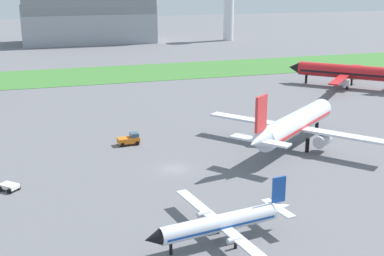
{
  "coord_description": "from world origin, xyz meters",
  "views": [
    {
      "loc": [
        -19.18,
        -69.14,
        27.19
      ],
      "look_at": [
        5.92,
        9.86,
        3.0
      ],
      "focal_mm": 48.71,
      "sensor_mm": 36.0,
      "label": 1
    }
  ],
  "objects_px": {
    "airplane_parked_jet_far": "(346,72)",
    "baggage_cart_midfield": "(9,186)",
    "airplane_foreground_turboprop": "(222,222)",
    "pushback_tug_near_gate": "(129,139)",
    "airplane_midfield_jet": "(294,124)"
  },
  "relations": [
    {
      "from": "pushback_tug_near_gate",
      "to": "baggage_cart_midfield",
      "type": "xyz_separation_m",
      "value": [
        -18.92,
        -14.48,
        -0.34
      ]
    },
    {
      "from": "airplane_foreground_turboprop",
      "to": "airplane_midfield_jet",
      "type": "bearing_deg",
      "value": -139.3
    },
    {
      "from": "airplane_midfield_jet",
      "to": "airplane_parked_jet_far",
      "type": "distance_m",
      "value": 53.8
    },
    {
      "from": "airplane_foreground_turboprop",
      "to": "pushback_tug_near_gate",
      "type": "height_order",
      "value": "airplane_foreground_turboprop"
    },
    {
      "from": "airplane_midfield_jet",
      "to": "baggage_cart_midfield",
      "type": "bearing_deg",
      "value": 147.98
    },
    {
      "from": "airplane_midfield_jet",
      "to": "baggage_cart_midfield",
      "type": "height_order",
      "value": "airplane_midfield_jet"
    },
    {
      "from": "airplane_midfield_jet",
      "to": "airplane_foreground_turboprop",
      "type": "distance_m",
      "value": 34.77
    },
    {
      "from": "airplane_midfield_jet",
      "to": "airplane_parked_jet_far",
      "type": "bearing_deg",
      "value": 9.47
    },
    {
      "from": "pushback_tug_near_gate",
      "to": "baggage_cart_midfield",
      "type": "bearing_deg",
      "value": -146.16
    },
    {
      "from": "airplane_parked_jet_far",
      "to": "baggage_cart_midfield",
      "type": "xyz_separation_m",
      "value": [
        -80.66,
        -44.69,
        -3.33
      ]
    },
    {
      "from": "pushback_tug_near_gate",
      "to": "baggage_cart_midfield",
      "type": "relative_size",
      "value": 1.27
    },
    {
      "from": "airplane_foreground_turboprop",
      "to": "pushback_tug_near_gate",
      "type": "xyz_separation_m",
      "value": [
        -2.94,
        35.96,
        -1.34
      ]
    },
    {
      "from": "pushback_tug_near_gate",
      "to": "airplane_parked_jet_far",
      "type": "bearing_deg",
      "value": 22.48
    },
    {
      "from": "airplane_parked_jet_far",
      "to": "pushback_tug_near_gate",
      "type": "bearing_deg",
      "value": 70.56
    },
    {
      "from": "airplane_midfield_jet",
      "to": "pushback_tug_near_gate",
      "type": "distance_m",
      "value": 27.48
    }
  ]
}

